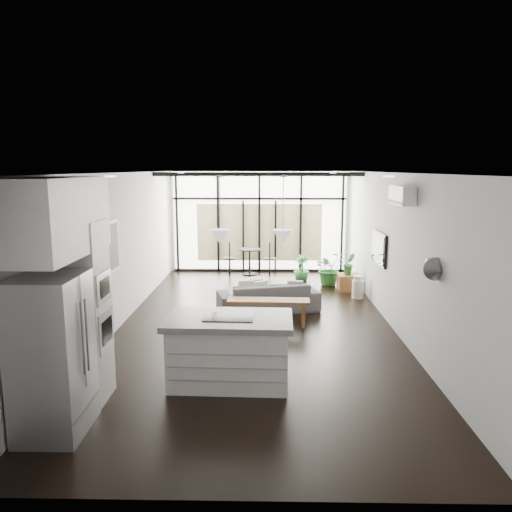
{
  "coord_description": "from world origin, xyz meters",
  "views": [
    {
      "loc": [
        0.19,
        -8.93,
        2.88
      ],
      "look_at": [
        0.0,
        0.3,
        1.25
      ],
      "focal_mm": 35.0,
      "sensor_mm": 36.0,
      "label": 1
    }
  ],
  "objects_px": {
    "fridge": "(52,355)",
    "milk_can": "(358,287)",
    "console_bench": "(268,312)",
    "tv": "(379,248)",
    "island": "(229,350)",
    "pouf": "(256,288)",
    "sofa": "(268,292)"
  },
  "relations": [
    {
      "from": "fridge",
      "to": "milk_can",
      "type": "distance_m",
      "value": 7.32
    },
    {
      "from": "fridge",
      "to": "console_bench",
      "type": "distance_m",
      "value": 4.56
    },
    {
      "from": "fridge",
      "to": "tv",
      "type": "xyz_separation_m",
      "value": [
        4.58,
        4.85,
        0.42
      ]
    },
    {
      "from": "island",
      "to": "tv",
      "type": "distance_m",
      "value": 4.57
    },
    {
      "from": "console_bench",
      "to": "fridge",
      "type": "bearing_deg",
      "value": -119.27
    },
    {
      "from": "console_bench",
      "to": "milk_can",
      "type": "relative_size",
      "value": 2.96
    },
    {
      "from": "console_bench",
      "to": "pouf",
      "type": "distance_m",
      "value": 2.0
    },
    {
      "from": "console_bench",
      "to": "milk_can",
      "type": "bearing_deg",
      "value": 46.87
    },
    {
      "from": "sofa",
      "to": "island",
      "type": "bearing_deg",
      "value": 66.63
    },
    {
      "from": "island",
      "to": "fridge",
      "type": "distance_m",
      "value": 2.28
    },
    {
      "from": "fridge",
      "to": "console_bench",
      "type": "xyz_separation_m",
      "value": [
        2.36,
        3.85,
        -0.64
      ]
    },
    {
      "from": "island",
      "to": "milk_can",
      "type": "height_order",
      "value": "island"
    },
    {
      "from": "fridge",
      "to": "pouf",
      "type": "height_order",
      "value": "fridge"
    },
    {
      "from": "fridge",
      "to": "console_bench",
      "type": "relative_size",
      "value": 1.16
    },
    {
      "from": "island",
      "to": "tv",
      "type": "xyz_separation_m",
      "value": [
        2.76,
        3.54,
        0.84
      ]
    },
    {
      "from": "fridge",
      "to": "milk_can",
      "type": "height_order",
      "value": "fridge"
    },
    {
      "from": "island",
      "to": "milk_can",
      "type": "xyz_separation_m",
      "value": [
        2.55,
        4.53,
        -0.2
      ]
    },
    {
      "from": "fridge",
      "to": "pouf",
      "type": "xyz_separation_m",
      "value": [
        2.1,
        5.83,
        -0.67
      ]
    },
    {
      "from": "island",
      "to": "sofa",
      "type": "bearing_deg",
      "value": 83.01
    },
    {
      "from": "tv",
      "to": "console_bench",
      "type": "bearing_deg",
      "value": -155.74
    },
    {
      "from": "tv",
      "to": "fridge",
      "type": "bearing_deg",
      "value": -133.37
    },
    {
      "from": "island",
      "to": "fridge",
      "type": "bearing_deg",
      "value": -142.49
    },
    {
      "from": "island",
      "to": "milk_can",
      "type": "relative_size",
      "value": 3.3
    },
    {
      "from": "sofa",
      "to": "console_bench",
      "type": "distance_m",
      "value": 0.94
    },
    {
      "from": "sofa",
      "to": "pouf",
      "type": "distance_m",
      "value": 1.1
    },
    {
      "from": "sofa",
      "to": "milk_can",
      "type": "distance_m",
      "value": 2.28
    },
    {
      "from": "island",
      "to": "tv",
      "type": "height_order",
      "value": "tv"
    },
    {
      "from": "tv",
      "to": "pouf",
      "type": "bearing_deg",
      "value": 158.47
    },
    {
      "from": "sofa",
      "to": "console_bench",
      "type": "xyz_separation_m",
      "value": [
        -0.0,
        -0.93,
        -0.15
      ]
    },
    {
      "from": "island",
      "to": "console_bench",
      "type": "distance_m",
      "value": 2.61
    },
    {
      "from": "sofa",
      "to": "milk_can",
      "type": "xyz_separation_m",
      "value": [
        2.01,
        1.06,
        -0.14
      ]
    },
    {
      "from": "tv",
      "to": "island",
      "type": "bearing_deg",
      "value": -127.94
    }
  ]
}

